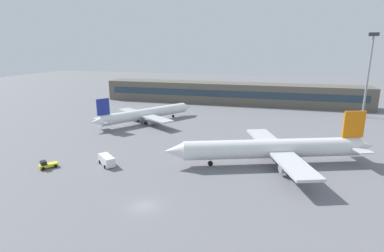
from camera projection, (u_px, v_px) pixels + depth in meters
name	position (u px, v px, depth m)	size (l,w,h in m)	color
ground_plane	(202.00, 137.00, 86.30)	(400.00, 400.00, 0.00)	slate
terminal_building	(231.00, 93.00, 136.82)	(114.77, 12.13, 9.00)	#5B564C
airplane_near	(271.00, 149.00, 65.71)	(44.49, 31.84, 11.42)	white
airplane_mid	(147.00, 114.00, 102.33)	(25.29, 34.32, 9.70)	white
baggage_tug_yellow	(47.00, 165.00, 63.99)	(3.36, 3.78, 1.75)	yellow
service_van_white	(107.00, 160.00, 65.65)	(5.26, 4.89, 2.08)	white
floodlight_tower_west	(369.00, 70.00, 106.62)	(3.20, 0.80, 29.32)	gray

